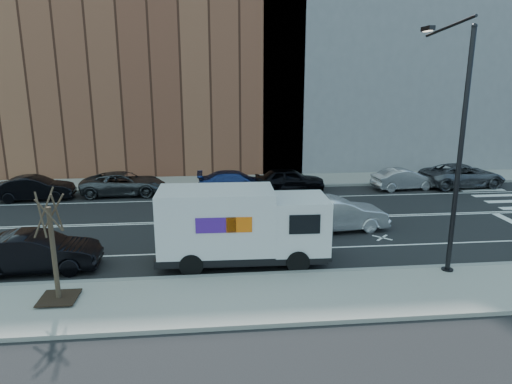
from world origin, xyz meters
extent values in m
plane|color=black|center=(0.00, 0.00, 0.00)|extent=(120.00, 120.00, 0.00)
cube|color=gray|center=(0.00, -8.80, 0.07)|extent=(44.00, 3.60, 0.15)
cube|color=gray|center=(0.00, 8.80, 0.07)|extent=(44.00, 3.60, 0.15)
cube|color=gray|center=(0.00, -7.00, 0.08)|extent=(44.00, 0.25, 0.17)
cube|color=gray|center=(0.00, 7.00, 0.08)|extent=(44.00, 0.25, 0.17)
cube|color=brown|center=(-8.00, 15.60, 11.00)|extent=(26.00, 10.00, 22.00)
cube|color=slate|center=(12.00, 15.60, 13.00)|extent=(20.00, 10.00, 26.00)
cylinder|color=black|center=(7.00, -7.40, 4.50)|extent=(0.18, 0.18, 9.00)
cylinder|color=black|center=(7.00, -7.40, 0.10)|extent=(0.44, 0.44, 0.20)
sphere|color=black|center=(7.00, -7.40, 8.95)|extent=(0.20, 0.20, 0.20)
cylinder|color=black|center=(7.00, -5.70, 9.10)|extent=(0.11, 3.49, 0.48)
cube|color=black|center=(7.00, -4.00, 9.20)|extent=(0.25, 0.80, 0.18)
cube|color=#FFF2CC|center=(7.00, -4.00, 9.10)|extent=(0.18, 0.55, 0.03)
cube|color=black|center=(-7.00, -8.40, 0.23)|extent=(1.20, 1.20, 0.04)
cylinder|color=#382B1E|center=(-7.00, -8.40, 1.75)|extent=(0.16, 0.16, 3.20)
cylinder|color=#382B1E|center=(-6.75, -8.40, 3.15)|extent=(0.06, 0.80, 1.44)
cylinder|color=#382B1E|center=(-6.92, -8.16, 3.15)|extent=(0.81, 0.31, 1.19)
cylinder|color=#382B1E|center=(-7.20, -8.25, 3.15)|extent=(0.58, 0.76, 1.50)
cylinder|color=#382B1E|center=(-7.20, -8.55, 3.15)|extent=(0.47, 0.61, 1.37)
cylinder|color=#382B1E|center=(-6.92, -8.64, 3.15)|extent=(0.72, 0.29, 1.13)
cube|color=black|center=(-0.78, -5.60, 0.48)|extent=(6.66, 2.41, 0.32)
cube|color=silver|center=(1.57, -5.66, 1.65)|extent=(2.19, 2.34, 2.13)
cube|color=black|center=(2.65, -5.69, 1.97)|extent=(0.12, 1.97, 1.01)
cube|color=black|center=(1.54, -6.82, 1.97)|extent=(1.17, 0.07, 0.75)
cube|color=black|center=(1.60, -4.50, 1.97)|extent=(1.17, 0.07, 0.75)
cube|color=black|center=(2.61, -5.69, 0.59)|extent=(0.22, 2.13, 0.37)
cube|color=silver|center=(-1.73, -5.58, 1.86)|extent=(4.53, 2.46, 2.45)
cube|color=#47198C|center=(-1.76, -6.77, 2.02)|extent=(1.49, 0.06, 0.59)
cube|color=orange|center=(-0.91, -6.79, 2.02)|extent=(0.96, 0.05, 0.59)
cube|color=#47198C|center=(-1.70, -4.38, 2.02)|extent=(1.49, 0.06, 0.59)
cube|color=orange|center=(-0.85, -4.40, 2.02)|extent=(0.96, 0.05, 0.59)
cylinder|color=black|center=(1.33, -6.72, 0.45)|extent=(0.90, 0.32, 0.89)
cylinder|color=black|center=(1.38, -4.59, 0.45)|extent=(0.90, 0.32, 0.89)
cylinder|color=black|center=(-2.72, -6.62, 0.45)|extent=(0.90, 0.32, 0.89)
cylinder|color=black|center=(-2.66, -4.49, 0.45)|extent=(0.90, 0.32, 0.89)
imported|color=black|center=(-12.53, 5.37, 0.73)|extent=(4.55, 1.87, 1.47)
imported|color=#414447|center=(-7.40, 6.10, 0.73)|extent=(5.27, 2.49, 1.45)
imported|color=navy|center=(-0.32, 5.85, 0.71)|extent=(4.93, 2.04, 1.43)
imported|color=black|center=(3.20, 5.93, 0.78)|extent=(4.58, 1.86, 1.56)
imported|color=#A6A5AA|center=(10.89, 5.69, 0.70)|extent=(4.38, 1.97, 1.40)
imported|color=#4D4F54|center=(15.15, 6.05, 0.78)|extent=(5.80, 3.01, 1.56)
imported|color=silver|center=(4.15, -1.98, 0.82)|extent=(5.10, 2.24, 1.63)
imported|color=black|center=(-8.65, -5.58, 0.78)|extent=(4.79, 1.88, 1.55)
camera|label=1|loc=(-1.90, -22.71, 7.33)|focal=32.00mm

